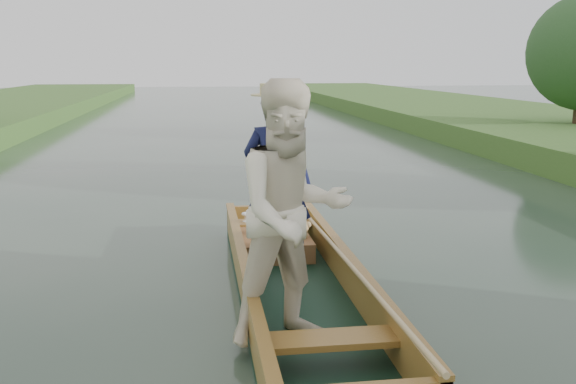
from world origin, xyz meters
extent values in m
plane|color=#283D30|center=(0.00, 0.00, 0.00)|extent=(120.00, 120.00, 0.00)
cube|color=black|center=(0.00, 0.00, 0.04)|extent=(1.10, 5.00, 0.08)
cube|color=olive|center=(-0.51, 0.00, 0.24)|extent=(0.08, 5.00, 0.32)
cube|color=olive|center=(0.51, 0.00, 0.24)|extent=(0.08, 5.00, 0.32)
cube|color=olive|center=(0.00, 2.46, 0.24)|extent=(1.10, 0.08, 0.32)
cube|color=olive|center=(-0.51, 0.00, 0.42)|extent=(0.10, 5.00, 0.04)
cube|color=olive|center=(0.51, 0.00, 0.42)|extent=(0.10, 5.00, 0.04)
cube|color=olive|center=(0.00, 1.90, 0.30)|extent=(0.94, 0.30, 0.05)
cube|color=olive|center=(0.00, -1.60, 0.30)|extent=(0.94, 0.30, 0.05)
imported|color=#13173E|center=(-0.12, 0.57, 1.05)|extent=(0.83, 0.69, 1.94)
cylinder|color=beige|center=(-0.12, 0.57, 1.98)|extent=(0.52, 0.52, 0.12)
imported|color=white|center=(-0.20, -1.06, 1.11)|extent=(1.18, 1.02, 2.07)
cube|color=#975030|center=(-0.08, 1.29, 0.19)|extent=(0.85, 0.90, 0.22)
sphere|color=tan|center=(0.22, 1.19, 0.42)|extent=(0.21, 0.21, 0.21)
sphere|color=tan|center=(0.22, 1.18, 0.58)|extent=(0.16, 0.16, 0.16)
sphere|color=tan|center=(0.16, 1.18, 0.65)|extent=(0.06, 0.06, 0.06)
sphere|color=tan|center=(0.28, 1.18, 0.65)|extent=(0.06, 0.06, 0.06)
sphere|color=tan|center=(0.22, 1.11, 0.56)|extent=(0.06, 0.06, 0.06)
sphere|color=tan|center=(0.12, 1.17, 0.45)|extent=(0.07, 0.07, 0.07)
sphere|color=tan|center=(0.31, 1.17, 0.45)|extent=(0.07, 0.07, 0.07)
sphere|color=tan|center=(0.16, 1.16, 0.33)|extent=(0.08, 0.08, 0.08)
sphere|color=tan|center=(0.27, 1.16, 0.33)|extent=(0.08, 0.08, 0.08)
cylinder|color=silver|center=(-0.35, 1.90, 0.33)|extent=(0.07, 0.07, 0.01)
cylinder|color=silver|center=(-0.35, 1.90, 0.37)|extent=(0.01, 0.01, 0.08)
ellipsoid|color=silver|center=(-0.35, 1.90, 0.43)|extent=(0.09, 0.09, 0.05)
cylinder|color=tan|center=(0.43, -0.47, 0.46)|extent=(0.04, 4.41, 0.20)
camera|label=1|loc=(-0.92, -5.83, 2.25)|focal=40.00mm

